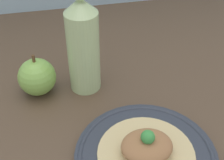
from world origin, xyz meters
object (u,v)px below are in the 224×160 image
object	(u,v)px
plate	(146,156)
plated_food	(147,148)
cider_bottle	(83,43)
apple	(37,77)

from	to	relation	value
plate	plated_food	size ratio (longest dim) A/B	1.47
plate	cider_bottle	distance (cm)	26.36
apple	plated_food	bearing A→B (deg)	-51.72
plate	plated_food	distance (cm)	2.12
plated_food	cider_bottle	size ratio (longest dim) A/B	0.61
plated_food	apple	size ratio (longest dim) A/B	1.76
plate	plated_food	world-z (taller)	plated_food
plate	apple	size ratio (longest dim) A/B	2.59
plated_food	plate	bearing A→B (deg)	0.00
plated_food	cider_bottle	distance (cm)	25.56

